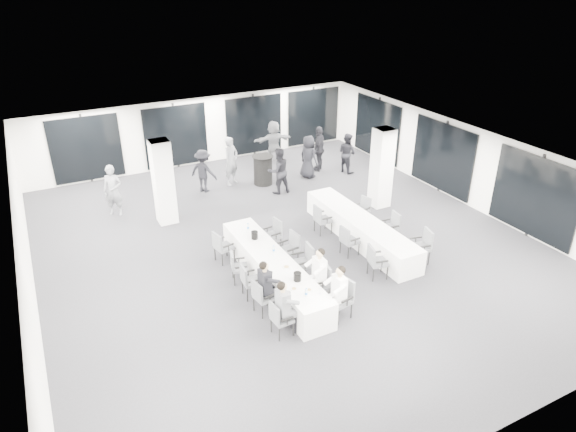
{
  "coord_description": "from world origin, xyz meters",
  "views": [
    {
      "loc": [
        -6.26,
        -12.17,
        7.74
      ],
      "look_at": [
        -0.05,
        -0.2,
        1.05
      ],
      "focal_mm": 32.0,
      "sensor_mm": 36.0,
      "label": 1
    }
  ],
  "objects_px": {
    "cocktail_table": "(263,170)",
    "standing_guest_a": "(231,158)",
    "standing_guest_d": "(319,146)",
    "standing_guest_b": "(279,168)",
    "chair_main_left_mid": "(249,279)",
    "chair_side_right_mid": "(392,225)",
    "chair_main_left_far": "(221,245)",
    "chair_side_left_near": "(375,260)",
    "chair_side_right_near": "(423,244)",
    "ice_bucket_far": "(255,235)",
    "banquet_table_side": "(360,229)",
    "ice_bucket_near": "(297,277)",
    "chair_main_left_second": "(262,295)",
    "chair_main_right_far": "(274,233)",
    "chair_main_left_near": "(279,317)",
    "chair_side_left_far": "(321,218)",
    "chair_side_left_mid": "(348,239)",
    "standing_guest_c": "(203,168)",
    "chair_main_left_fourth": "(237,265)",
    "standing_guest_e": "(308,154)",
    "chair_main_right_mid": "(305,260)",
    "chair_main_right_near": "(342,296)",
    "chair_main_right_fourth": "(290,247)",
    "chair_main_right_second": "(323,280)",
    "banquet_table_main": "(273,271)",
    "standing_guest_f": "(274,139)",
    "chair_side_right_far": "(363,208)",
    "standing_guest_g": "(113,187)",
    "standing_guest_h": "(347,150)"
  },
  "relations": [
    {
      "from": "chair_main_left_near",
      "to": "ice_bucket_far",
      "type": "height_order",
      "value": "ice_bucket_far"
    },
    {
      "from": "chair_main_left_near",
      "to": "standing_guest_e",
      "type": "distance_m",
      "value": 9.81
    },
    {
      "from": "chair_side_left_mid",
      "to": "standing_guest_a",
      "type": "xyz_separation_m",
      "value": [
        -0.97,
        6.61,
        0.54
      ]
    },
    {
      "from": "chair_main_left_second",
      "to": "chair_main_right_mid",
      "type": "relative_size",
      "value": 0.91
    },
    {
      "from": "chair_side_right_near",
      "to": "standing_guest_f",
      "type": "distance_m",
      "value": 9.39
    },
    {
      "from": "chair_main_left_near",
      "to": "chair_main_left_second",
      "type": "distance_m",
      "value": 0.94
    },
    {
      "from": "standing_guest_h",
      "to": "banquet_table_main",
      "type": "bearing_deg",
      "value": 119.61
    },
    {
      "from": "ice_bucket_near",
      "to": "ice_bucket_far",
      "type": "distance_m",
      "value": 2.42
    },
    {
      "from": "chair_main_left_mid",
      "to": "chair_side_right_mid",
      "type": "distance_m",
      "value": 5.11
    },
    {
      "from": "chair_main_left_second",
      "to": "standing_guest_a",
      "type": "bearing_deg",
      "value": 154.89
    },
    {
      "from": "standing_guest_b",
      "to": "standing_guest_a",
      "type": "bearing_deg",
      "value": -52.31
    },
    {
      "from": "chair_main_left_far",
      "to": "standing_guest_b",
      "type": "distance_m",
      "value": 5.2
    },
    {
      "from": "chair_main_right_far",
      "to": "chair_side_left_far",
      "type": "bearing_deg",
      "value": -90.66
    },
    {
      "from": "chair_main_left_mid",
      "to": "ice_bucket_far",
      "type": "xyz_separation_m",
      "value": [
        0.85,
        1.51,
        0.34
      ]
    },
    {
      "from": "cocktail_table",
      "to": "chair_main_left_second",
      "type": "bearing_deg",
      "value": -115.15
    },
    {
      "from": "standing_guest_d",
      "to": "standing_guest_g",
      "type": "height_order",
      "value": "standing_guest_d"
    },
    {
      "from": "banquet_table_side",
      "to": "chair_main_right_far",
      "type": "distance_m",
      "value": 2.68
    },
    {
      "from": "cocktail_table",
      "to": "standing_guest_a",
      "type": "xyz_separation_m",
      "value": [
        -1.07,
        0.56,
        0.49
      ]
    },
    {
      "from": "chair_main_left_second",
      "to": "chair_main_right_far",
      "type": "xyz_separation_m",
      "value": [
        1.66,
        2.72,
        0.01
      ]
    },
    {
      "from": "cocktail_table",
      "to": "chair_main_left_far",
      "type": "distance_m",
      "value": 5.88
    },
    {
      "from": "chair_main_left_fourth",
      "to": "ice_bucket_near",
      "type": "xyz_separation_m",
      "value": [
        0.9,
        -1.7,
        0.36
      ]
    },
    {
      "from": "chair_main_right_fourth",
      "to": "chair_main_left_near",
      "type": "bearing_deg",
      "value": 142.09
    },
    {
      "from": "standing_guest_d",
      "to": "standing_guest_b",
      "type": "bearing_deg",
      "value": -15.98
    },
    {
      "from": "standing_guest_b",
      "to": "chair_main_right_near",
      "type": "bearing_deg",
      "value": 75.49
    },
    {
      "from": "chair_side_right_near",
      "to": "chair_main_right_mid",
      "type": "bearing_deg",
      "value": 91.12
    },
    {
      "from": "chair_side_left_near",
      "to": "chair_side_left_far",
      "type": "height_order",
      "value": "chair_side_left_near"
    },
    {
      "from": "cocktail_table",
      "to": "chair_side_left_far",
      "type": "relative_size",
      "value": 1.2
    },
    {
      "from": "chair_side_left_far",
      "to": "ice_bucket_near",
      "type": "bearing_deg",
      "value": -38.25
    },
    {
      "from": "standing_guest_d",
      "to": "ice_bucket_far",
      "type": "distance_m",
      "value": 7.6
    },
    {
      "from": "banquet_table_side",
      "to": "ice_bucket_near",
      "type": "xyz_separation_m",
      "value": [
        -3.33,
        -2.1,
        0.49
      ]
    },
    {
      "from": "banquet_table_side",
      "to": "standing_guest_d",
      "type": "xyz_separation_m",
      "value": [
        1.92,
        5.75,
        0.68
      ]
    },
    {
      "from": "chair_main_left_fourth",
      "to": "standing_guest_e",
      "type": "bearing_deg",
      "value": 151.45
    },
    {
      "from": "chair_main_right_near",
      "to": "chair_main_left_mid",
      "type": "bearing_deg",
      "value": 32.83
    },
    {
      "from": "chair_side_left_far",
      "to": "standing_guest_c",
      "type": "height_order",
      "value": "standing_guest_c"
    },
    {
      "from": "cocktail_table",
      "to": "chair_main_left_second",
      "type": "height_order",
      "value": "cocktail_table"
    },
    {
      "from": "chair_side_right_far",
      "to": "standing_guest_d",
      "type": "distance_m",
      "value": 4.9
    },
    {
      "from": "chair_side_right_mid",
      "to": "standing_guest_a",
      "type": "height_order",
      "value": "standing_guest_a"
    },
    {
      "from": "chair_side_left_near",
      "to": "chair_main_right_mid",
      "type": "bearing_deg",
      "value": -101.47
    },
    {
      "from": "cocktail_table",
      "to": "chair_main_right_second",
      "type": "distance_m",
      "value": 7.76
    },
    {
      "from": "chair_side_left_near",
      "to": "chair_side_right_near",
      "type": "height_order",
      "value": "chair_side_right_near"
    },
    {
      "from": "chair_main_right_near",
      "to": "chair_main_right_far",
      "type": "height_order",
      "value": "chair_main_right_near"
    },
    {
      "from": "chair_side_left_mid",
      "to": "standing_guest_g",
      "type": "height_order",
      "value": "standing_guest_g"
    },
    {
      "from": "chair_main_right_near",
      "to": "chair_main_left_near",
      "type": "bearing_deg",
      "value": 78.01
    },
    {
      "from": "chair_main_left_mid",
      "to": "chair_side_left_near",
      "type": "height_order",
      "value": "chair_side_left_near"
    },
    {
      "from": "ice_bucket_far",
      "to": "chair_main_left_second",
      "type": "bearing_deg",
      "value": -110.29
    },
    {
      "from": "chair_main_left_near",
      "to": "standing_guest_b",
      "type": "height_order",
      "value": "standing_guest_b"
    },
    {
      "from": "banquet_table_main",
      "to": "banquet_table_side",
      "type": "xyz_separation_m",
      "value": [
        3.4,
        0.9,
        0.0
      ]
    },
    {
      "from": "chair_main_left_far",
      "to": "standing_guest_b",
      "type": "height_order",
      "value": "standing_guest_b"
    },
    {
      "from": "chair_main_left_near",
      "to": "chair_main_left_mid",
      "type": "distance_m",
      "value": 1.73
    },
    {
      "from": "chair_side_right_near",
      "to": "standing_guest_c",
      "type": "height_order",
      "value": "standing_guest_c"
    }
  ]
}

